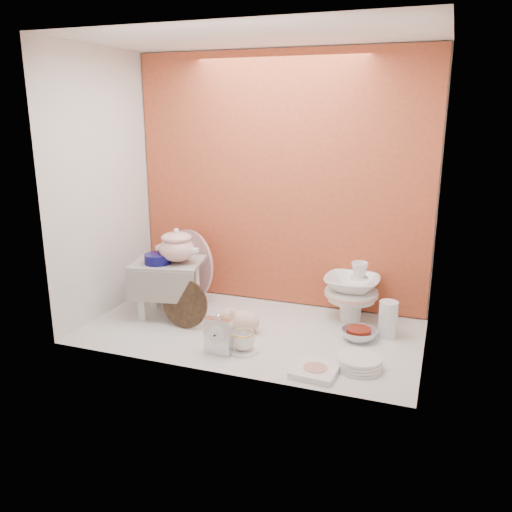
{
  "coord_description": "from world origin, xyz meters",
  "views": [
    {
      "loc": [
        0.94,
        -2.49,
        1.17
      ],
      "look_at": [
        0.02,
        0.02,
        0.42
      ],
      "focal_mm": 36.94,
      "sensor_mm": 36.0,
      "label": 1
    }
  ],
  "objects_px": {
    "mantel_clock": "(218,335)",
    "dinner_plate_stack": "(359,363)",
    "blue_white_vase": "(164,280)",
    "gold_rim_teacup": "(243,340)",
    "step_stool": "(169,288)",
    "floral_platter": "(189,264)",
    "soup_tureen": "(177,245)",
    "plush_pig": "(244,321)",
    "porcelain_tower": "(351,291)",
    "crystal_bowl": "(358,334)"
  },
  "relations": [
    {
      "from": "mantel_clock",
      "to": "dinner_plate_stack",
      "type": "height_order",
      "value": "mantel_clock"
    },
    {
      "from": "blue_white_vase",
      "to": "mantel_clock",
      "type": "xyz_separation_m",
      "value": [
        0.65,
        -0.62,
        -0.02
      ]
    },
    {
      "from": "gold_rim_teacup",
      "to": "step_stool",
      "type": "bearing_deg",
      "value": 151.75
    },
    {
      "from": "floral_platter",
      "to": "blue_white_vase",
      "type": "xyz_separation_m",
      "value": [
        -0.15,
        -0.06,
        -0.1
      ]
    },
    {
      "from": "soup_tureen",
      "to": "plush_pig",
      "type": "relative_size",
      "value": 1.12
    },
    {
      "from": "mantel_clock",
      "to": "porcelain_tower",
      "type": "distance_m",
      "value": 0.85
    },
    {
      "from": "floral_platter",
      "to": "dinner_plate_stack",
      "type": "relative_size",
      "value": 2.06
    },
    {
      "from": "mantel_clock",
      "to": "gold_rim_teacup",
      "type": "xyz_separation_m",
      "value": [
        0.1,
        0.07,
        -0.04
      ]
    },
    {
      "from": "plush_pig",
      "to": "step_stool",
      "type": "bearing_deg",
      "value": 175.68
    },
    {
      "from": "soup_tureen",
      "to": "porcelain_tower",
      "type": "height_order",
      "value": "soup_tureen"
    },
    {
      "from": "step_stool",
      "to": "crystal_bowl",
      "type": "relative_size",
      "value": 2.09
    },
    {
      "from": "dinner_plate_stack",
      "to": "porcelain_tower",
      "type": "relative_size",
      "value": 0.61
    },
    {
      "from": "soup_tureen",
      "to": "crystal_bowl",
      "type": "xyz_separation_m",
      "value": [
        1.04,
        0.03,
        -0.4
      ]
    },
    {
      "from": "step_stool",
      "to": "soup_tureen",
      "type": "xyz_separation_m",
      "value": [
        0.07,
        -0.01,
        0.26
      ]
    },
    {
      "from": "step_stool",
      "to": "floral_platter",
      "type": "distance_m",
      "value": 0.3
    },
    {
      "from": "soup_tureen",
      "to": "gold_rim_teacup",
      "type": "bearing_deg",
      "value": -30.65
    },
    {
      "from": "soup_tureen",
      "to": "porcelain_tower",
      "type": "distance_m",
      "value": 1.02
    },
    {
      "from": "plush_pig",
      "to": "porcelain_tower",
      "type": "height_order",
      "value": "porcelain_tower"
    },
    {
      "from": "step_stool",
      "to": "porcelain_tower",
      "type": "relative_size",
      "value": 1.09
    },
    {
      "from": "step_stool",
      "to": "blue_white_vase",
      "type": "xyz_separation_m",
      "value": [
        -0.17,
        0.24,
        -0.04
      ]
    },
    {
      "from": "blue_white_vase",
      "to": "gold_rim_teacup",
      "type": "bearing_deg",
      "value": -36.07
    },
    {
      "from": "soup_tureen",
      "to": "blue_white_vase",
      "type": "height_order",
      "value": "soup_tureen"
    },
    {
      "from": "plush_pig",
      "to": "gold_rim_teacup",
      "type": "xyz_separation_m",
      "value": [
        0.08,
        -0.22,
        -0.01
      ]
    },
    {
      "from": "mantel_clock",
      "to": "gold_rim_teacup",
      "type": "relative_size",
      "value": 1.73
    },
    {
      "from": "gold_rim_teacup",
      "to": "crystal_bowl",
      "type": "bearing_deg",
      "value": 32.84
    },
    {
      "from": "blue_white_vase",
      "to": "plush_pig",
      "type": "xyz_separation_m",
      "value": [
        0.68,
        -0.33,
        -0.05
      ]
    },
    {
      "from": "blue_white_vase",
      "to": "dinner_plate_stack",
      "type": "xyz_separation_m",
      "value": [
        1.33,
        -0.53,
        -0.09
      ]
    },
    {
      "from": "step_stool",
      "to": "gold_rim_teacup",
      "type": "bearing_deg",
      "value": -40.62
    },
    {
      "from": "gold_rim_teacup",
      "to": "soup_tureen",
      "type": "bearing_deg",
      "value": 149.35
    },
    {
      "from": "soup_tureen",
      "to": "dinner_plate_stack",
      "type": "height_order",
      "value": "soup_tureen"
    },
    {
      "from": "step_stool",
      "to": "floral_platter",
      "type": "xyz_separation_m",
      "value": [
        -0.02,
        0.29,
        0.06
      ]
    },
    {
      "from": "blue_white_vase",
      "to": "mantel_clock",
      "type": "distance_m",
      "value": 0.9
    },
    {
      "from": "floral_platter",
      "to": "mantel_clock",
      "type": "height_order",
      "value": "floral_platter"
    },
    {
      "from": "mantel_clock",
      "to": "porcelain_tower",
      "type": "relative_size",
      "value": 0.58
    },
    {
      "from": "dinner_plate_stack",
      "to": "mantel_clock",
      "type": "bearing_deg",
      "value": -173.03
    },
    {
      "from": "blue_white_vase",
      "to": "gold_rim_teacup",
      "type": "xyz_separation_m",
      "value": [
        0.75,
        -0.55,
        -0.06
      ]
    },
    {
      "from": "mantel_clock",
      "to": "crystal_bowl",
      "type": "relative_size",
      "value": 1.11
    },
    {
      "from": "floral_platter",
      "to": "blue_white_vase",
      "type": "relative_size",
      "value": 1.86
    },
    {
      "from": "floral_platter",
      "to": "porcelain_tower",
      "type": "relative_size",
      "value": 1.26
    },
    {
      "from": "step_stool",
      "to": "crystal_bowl",
      "type": "height_order",
      "value": "step_stool"
    },
    {
      "from": "blue_white_vase",
      "to": "dinner_plate_stack",
      "type": "distance_m",
      "value": 1.44
    },
    {
      "from": "step_stool",
      "to": "dinner_plate_stack",
      "type": "bearing_deg",
      "value": -26.82
    },
    {
      "from": "floral_platter",
      "to": "mantel_clock",
      "type": "xyz_separation_m",
      "value": [
        0.5,
        -0.67,
        -0.12
      ]
    },
    {
      "from": "soup_tureen",
      "to": "mantel_clock",
      "type": "height_order",
      "value": "soup_tureen"
    },
    {
      "from": "floral_platter",
      "to": "porcelain_tower",
      "type": "bearing_deg",
      "value": -1.18
    },
    {
      "from": "crystal_bowl",
      "to": "dinner_plate_stack",
      "type": "bearing_deg",
      "value": -79.85
    },
    {
      "from": "floral_platter",
      "to": "mantel_clock",
      "type": "bearing_deg",
      "value": -53.29
    },
    {
      "from": "blue_white_vase",
      "to": "porcelain_tower",
      "type": "distance_m",
      "value": 1.19
    },
    {
      "from": "soup_tureen",
      "to": "floral_platter",
      "type": "height_order",
      "value": "soup_tureen"
    },
    {
      "from": "mantel_clock",
      "to": "plush_pig",
      "type": "relative_size",
      "value": 0.94
    }
  ]
}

